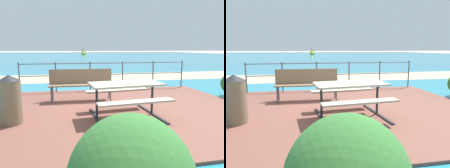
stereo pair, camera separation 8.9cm
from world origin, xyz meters
TOP-DOWN VIEW (x-y plane):
  - ground_plane at (0.00, 0.00)m, footprint 240.00×240.00m
  - patio_paving at (0.00, 0.00)m, footprint 6.40×5.20m
  - sea_water at (0.00, 40.00)m, footprint 90.00×90.00m
  - beach_strip at (0.00, 6.18)m, footprint 54.06×4.35m
  - picnic_table at (-0.12, -0.60)m, footprint 1.65×1.59m
  - park_bench at (-0.98, 1.12)m, footprint 1.81×0.46m
  - railing_fence at (0.00, 2.48)m, footprint 5.94×0.04m
  - trash_bin at (-2.45, -0.56)m, footprint 0.43×0.43m
  - boat_near at (2.18, 49.54)m, footprint 1.21×4.28m

SIDE VIEW (x-z plane):
  - ground_plane at x=0.00m, z-range 0.00..0.00m
  - sea_water at x=0.00m, z-range 0.00..0.01m
  - beach_strip at x=0.00m, z-range 0.00..0.01m
  - patio_paving at x=0.00m, z-range 0.00..0.06m
  - boat_near at x=2.18m, z-range -0.28..1.26m
  - trash_bin at x=-2.45m, z-range 0.06..1.04m
  - park_bench at x=-0.98m, z-range 0.16..1.05m
  - picnic_table at x=-0.12m, z-range 0.27..1.02m
  - railing_fence at x=0.00m, z-range 0.19..1.21m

